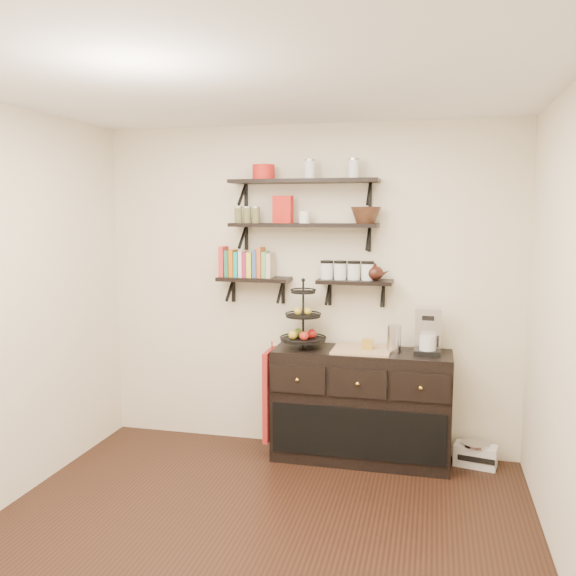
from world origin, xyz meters
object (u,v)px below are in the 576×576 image
Objects in this scene: fruit_stand at (304,325)px; radio at (475,455)px; coffee_maker at (428,331)px; sideboard at (361,405)px.

radio is at bearing 3.16° from fruit_stand.
fruit_stand is at bearing -178.45° from coffee_maker.
fruit_stand is (-0.47, 0.00, 0.63)m from sideboard.
sideboard is at bearing -163.55° from radio.
coffee_maker is (0.51, 0.02, 0.62)m from sideboard.
coffee_maker reaches higher than sideboard.
fruit_stand reaches higher than sideboard.
radio is (1.37, 0.08, -0.99)m from fruit_stand.
coffee_maker is 1.05× the size of radio.
sideboard is 2.60× the size of fruit_stand.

